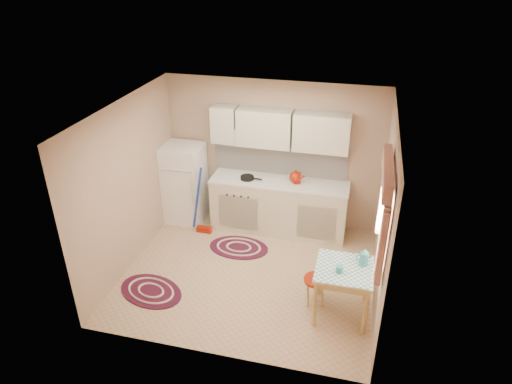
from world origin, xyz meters
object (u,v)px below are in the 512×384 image
at_px(fridge, 185,184).
at_px(base_cabinets, 279,207).
at_px(table, 342,291).
at_px(stool, 315,291).

distance_m(fridge, base_cabinets, 1.67).
xyz_separation_m(fridge, base_cabinets, (1.65, 0.05, -0.26)).
height_order(fridge, table, fridge).
bearing_deg(fridge, base_cabinets, 1.74).
relative_size(fridge, base_cabinets, 0.62).
height_order(base_cabinets, table, base_cabinets).
relative_size(base_cabinets, stool, 5.36).
xyz_separation_m(base_cabinets, stool, (0.85, -1.73, -0.23)).
bearing_deg(stool, fridge, 146.14).
bearing_deg(fridge, stool, -33.86).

